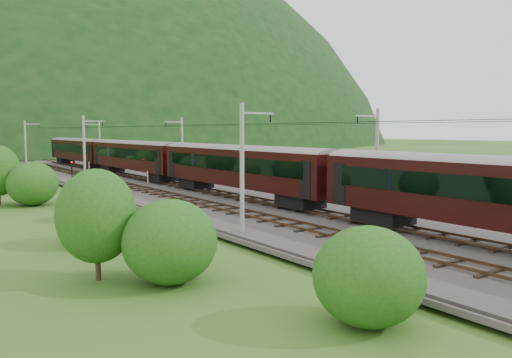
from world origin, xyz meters
TOP-DOWN VIEW (x-y plane):
  - ground at (0.00, 0.00)m, footprint 600.00×600.00m
  - railbed at (0.00, 10.00)m, footprint 14.00×220.00m
  - track_left at (-2.40, 10.00)m, footprint 2.40×220.00m
  - track_right at (2.40, 10.00)m, footprint 2.40×220.00m
  - catenary_left at (-6.12, 32.00)m, footprint 2.54×192.28m
  - catenary_right at (6.12, 32.00)m, footprint 2.54×192.28m
  - overhead_wires at (0.00, 10.00)m, footprint 4.83×198.00m
  - train at (2.40, 12.48)m, footprint 3.31×185.07m
  - hazard_post_near at (-0.30, 49.63)m, footprint 0.18×0.18m
  - hazard_post_far at (0.59, 30.06)m, footprint 0.17×0.17m
  - signal at (-4.42, 43.79)m, footprint 0.24×0.24m
  - vegetation_left at (-13.72, 11.64)m, footprint 9.89×150.41m
  - vegetation_right at (12.45, 23.19)m, footprint 6.88×106.40m

SIDE VIEW (x-z plane):
  - ground at x=0.00m, z-range 0.00..0.00m
  - railbed at x=0.00m, z-range 0.00..0.30m
  - track_left at x=-2.40m, z-range 0.24..0.51m
  - track_right at x=2.40m, z-range 0.24..0.51m
  - hazard_post_far at x=0.59m, z-range 0.30..1.86m
  - hazard_post_near at x=-0.30m, z-range 0.30..1.98m
  - vegetation_right at x=12.45m, z-range -0.25..2.80m
  - signal at x=-4.42m, z-range 0.49..2.67m
  - vegetation_left at x=-13.72m, z-range -0.84..5.04m
  - train at x=2.40m, z-range 0.98..6.76m
  - catenary_left at x=-6.12m, z-range 0.50..8.50m
  - catenary_right at x=6.12m, z-range 0.50..8.50m
  - overhead_wires at x=0.00m, z-range 7.08..7.12m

